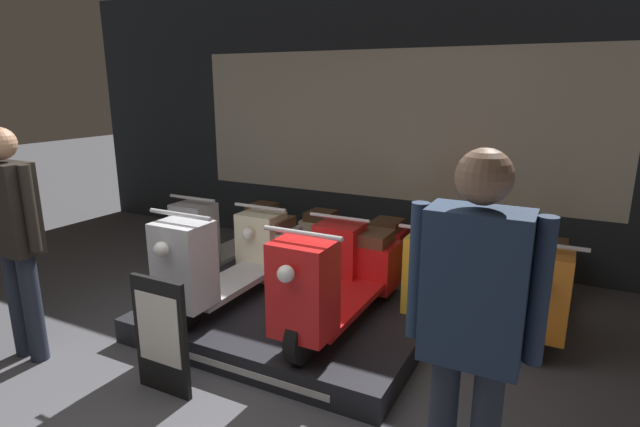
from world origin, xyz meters
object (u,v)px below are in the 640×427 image
scooter_backrow_2 (364,256)px  scooter_backrow_3 (447,269)px  person_left_browsing (13,229)px  price_sign_board (161,336)px  scooter_backrow_0 (231,234)px  scooter_backrow_4 (544,285)px  person_right_browsing (472,317)px  scooter_backrow_1 (293,244)px  scooter_display_left (234,259)px  scooter_display_right (341,280)px

scooter_backrow_2 → scooter_backrow_3: (0.82, 0.00, 0.00)m
person_left_browsing → price_sign_board: 1.37m
scooter_backrow_0 → scooter_backrow_4: (3.29, 0.00, 0.00)m
person_right_browsing → scooter_backrow_3: bearing=104.8°
scooter_backrow_1 → person_right_browsing: size_ratio=0.97×
scooter_backrow_3 → person_right_browsing: 2.52m
person_left_browsing → person_right_browsing: person_right_browsing is taller
scooter_display_left → scooter_display_right: same height
scooter_backrow_3 → scooter_backrow_4: size_ratio=1.00×
scooter_display_right → person_right_browsing: person_right_browsing is taller
scooter_backrow_1 → scooter_backrow_3: size_ratio=1.00×
scooter_backrow_1 → price_sign_board: 2.23m
scooter_backrow_4 → scooter_display_right: bearing=-140.4°
scooter_display_left → scooter_backrow_1: 1.16m
scooter_backrow_1 → scooter_backrow_2: bearing=0.0°
person_left_browsing → price_sign_board: size_ratio=2.13×
scooter_display_left → scooter_backrow_0: scooter_display_left is taller
scooter_backrow_3 → scooter_backrow_0: bearing=180.0°
scooter_display_left → scooter_backrow_3: bearing=36.0°
scooter_display_right → person_right_browsing: bearing=-45.8°
scooter_backrow_1 → person_left_browsing: size_ratio=0.99×
scooter_display_left → person_right_browsing: size_ratio=0.97×
scooter_backrow_1 → person_right_browsing: 3.33m
scooter_backrow_1 → scooter_backrow_3: same height
scooter_backrow_0 → person_right_browsing: bearing=-37.2°
price_sign_board → scooter_display_left: bearing=101.0°
scooter_backrow_2 → person_right_browsing: 2.83m
price_sign_board → scooter_backrow_3: bearing=58.5°
scooter_display_left → scooter_backrow_0: bearing=128.3°
scooter_backrow_3 → price_sign_board: scooter_backrow_3 is taller
scooter_backrow_1 → scooter_backrow_4: same height
scooter_backrow_1 → scooter_backrow_2: (0.82, 0.00, 0.00)m
person_right_browsing → price_sign_board: size_ratio=2.18×
person_left_browsing → scooter_display_right: bearing=30.6°
scooter_backrow_2 → scooter_backrow_4: size_ratio=1.00×
scooter_backrow_1 → person_right_browsing: bearing=-45.9°
scooter_backrow_4 → scooter_backrow_2: bearing=180.0°
scooter_backrow_2 → person_left_browsing: (-1.77, -2.34, 0.65)m
scooter_display_left → price_sign_board: bearing=-79.0°
scooter_backrow_0 → scooter_display_left: bearing=-51.7°
scooter_backrow_3 → scooter_backrow_1: bearing=180.0°
scooter_display_right → person_right_browsing: (1.17, -1.20, 0.49)m
scooter_display_left → person_left_browsing: person_left_browsing is taller
scooter_backrow_4 → person_left_browsing: (-3.41, -2.34, 0.65)m
scooter_backrow_0 → person_left_browsing: 2.43m
scooter_display_right → scooter_backrow_0: bearing=149.3°
scooter_backrow_0 → scooter_backrow_3: bearing=0.0°
scooter_backrow_2 → person_right_browsing: size_ratio=0.97×
scooter_backrow_4 → person_left_browsing: person_left_browsing is taller
scooter_display_left → scooter_backrow_4: (2.39, 1.14, -0.20)m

